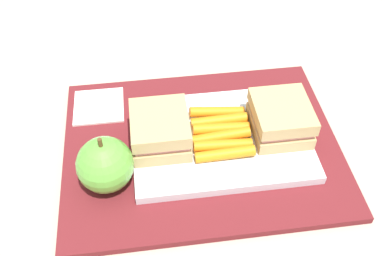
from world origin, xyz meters
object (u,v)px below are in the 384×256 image
object	(u,v)px
food_tray	(220,139)
paper_napkin	(99,106)
sandwich_half_left	(281,118)
sandwich_half_right	(160,130)
carrot_sticks_bundle	(221,132)
apple	(105,165)

from	to	relation	value
food_tray	paper_napkin	size ratio (longest dim) A/B	3.29
sandwich_half_left	food_tray	bearing A→B (deg)	0.00
sandwich_half_right	paper_napkin	distance (m)	0.13
sandwich_half_right	carrot_sticks_bundle	xyz separation A→B (m)	(-0.08, 0.00, -0.02)
sandwich_half_right	apple	world-z (taller)	apple
food_tray	carrot_sticks_bundle	xyz separation A→B (m)	(-0.00, 0.00, 0.01)
sandwich_half_left	sandwich_half_right	xyz separation A→B (m)	(0.16, 0.00, 0.00)
sandwich_half_right	sandwich_half_left	bearing A→B (deg)	180.00
food_tray	sandwich_half_right	distance (m)	0.08
food_tray	carrot_sticks_bundle	size ratio (longest dim) A/B	2.58
sandwich_half_left	sandwich_half_right	world-z (taller)	same
carrot_sticks_bundle	paper_napkin	world-z (taller)	carrot_sticks_bundle
apple	paper_napkin	bearing A→B (deg)	-84.44
food_tray	sandwich_half_left	size ratio (longest dim) A/B	2.88
carrot_sticks_bundle	paper_napkin	xyz separation A→B (m)	(0.16, -0.09, -0.02)
food_tray	paper_napkin	world-z (taller)	food_tray
food_tray	paper_napkin	bearing A→B (deg)	-29.03
sandwich_half_left	carrot_sticks_bundle	size ratio (longest dim) A/B	0.90
food_tray	apple	world-z (taller)	apple
sandwich_half_right	apple	xyz separation A→B (m)	(0.07, 0.05, 0.00)
carrot_sticks_bundle	sandwich_half_right	bearing A→B (deg)	-0.22
food_tray	sandwich_half_right	xyz separation A→B (m)	(0.08, 0.00, 0.03)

